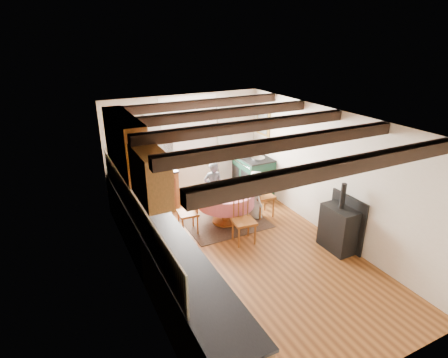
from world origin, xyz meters
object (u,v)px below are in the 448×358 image
chair_left (188,211)px  aga_range (252,175)px  cast_iron_stove (340,217)px  child_right (256,195)px  chair_right (263,194)px  child_far (213,187)px  chair_near (244,220)px  dining_table (226,207)px  cup (234,187)px

chair_left → aga_range: (2.06, 1.04, 0.03)m
cast_iron_stove → child_right: cast_iron_stove is taller
chair_left → cast_iron_stove: bearing=56.5°
chair_right → child_right: (-0.18, 0.01, 0.02)m
cast_iron_stove → child_far: size_ratio=1.13×
aga_range → cast_iron_stove: bearing=-87.7°
cast_iron_stove → chair_left: bearing=141.0°
chair_right → child_right: size_ratio=0.95×
aga_range → cast_iron_stove: (0.11, -2.80, 0.16)m
chair_near → aga_range: bearing=61.8°
aga_range → chair_near: bearing=-124.5°
dining_table → cup: size_ratio=12.72×
chair_near → aga_range: 2.24m
cast_iron_stove → child_right: (-0.67, 1.71, -0.13)m
chair_right → cast_iron_stove: cast_iron_stove is taller
dining_table → aga_range: aga_range is taller
cast_iron_stove → child_right: size_ratio=1.25×
chair_near → aga_range: (1.27, 1.85, 0.01)m
child_right → dining_table: bearing=102.2°
cast_iron_stove → cup: 2.12m
chair_left → cup: 1.07m
chair_near → child_far: bearing=94.9°
aga_range → child_right: size_ratio=1.01×
chair_near → cup: size_ratio=10.13×
dining_table → child_right: child_right is taller
chair_left → cup: bearing=97.4°
chair_left → cup: chair_left is taller
child_right → aga_range: bearing=-10.9°
chair_near → aga_range: size_ratio=0.90×
chair_near → chair_left: 1.13m
dining_table → aga_range: bearing=39.9°
chair_left → aga_range: 2.31m
aga_range → dining_table: bearing=-140.1°
cup → child_right: bearing=-9.6°
child_far → cup: bearing=121.4°
dining_table → chair_right: chair_right is taller
chair_left → aga_range: bearing=122.3°
chair_right → aga_range: chair_right is taller
aga_range → cast_iron_stove: cast_iron_stove is taller
chair_near → child_far: 1.40m
chair_near → child_right: (0.71, 0.76, 0.05)m
child_far → aga_range: bearing=-149.3°
cast_iron_stove → child_far: 2.70m
dining_table → chair_left: chair_left is taller
cast_iron_stove → child_far: bearing=119.9°
aga_range → cast_iron_stove: 2.80m
cast_iron_stove → cup: cast_iron_stove is taller
dining_table → child_right: (0.68, -0.05, 0.16)m
chair_right → aga_range: (0.39, 1.10, -0.01)m
chair_right → cup: bearing=83.1°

